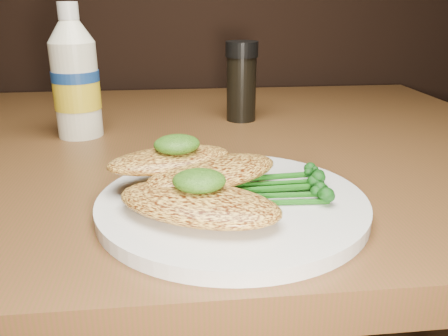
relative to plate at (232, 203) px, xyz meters
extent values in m
cylinder|color=silver|center=(0.00, 0.00, 0.00)|extent=(0.27, 0.27, 0.01)
ellipsoid|color=gold|center=(-0.04, -0.04, 0.02)|extent=(0.18, 0.15, 0.02)
ellipsoid|color=gold|center=(-0.02, 0.02, 0.03)|extent=(0.16, 0.13, 0.02)
ellipsoid|color=gold|center=(-0.06, 0.04, 0.03)|extent=(0.15, 0.11, 0.02)
ellipsoid|color=black|center=(-0.03, -0.03, 0.04)|extent=(0.05, 0.05, 0.02)
ellipsoid|color=black|center=(-0.05, 0.04, 0.05)|extent=(0.06, 0.05, 0.02)
camera|label=1|loc=(-0.05, -0.41, 0.19)|focal=37.12mm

